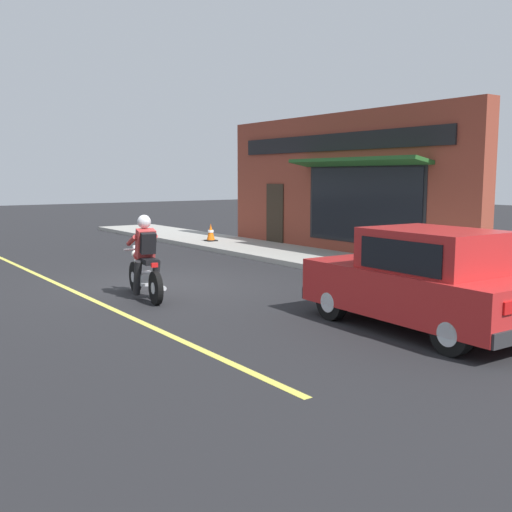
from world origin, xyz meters
The scene contains 7 objects.
ground_plane centered at (0.00, 0.00, 0.00)m, with size 80.00×80.00×0.00m, color black.
sidewalk_curb centered at (5.22, 3.00, 0.07)m, with size 2.60×22.00×0.14m, color #9E9B93.
lane_stripe centered at (-1.80, 3.00, 0.00)m, with size 0.12×19.80×0.01m, color #D1C64C.
storefront_building centered at (6.75, 1.68, 2.11)m, with size 1.25×10.12×4.20m.
motorcycle_with_rider centered at (-0.89, -1.00, 0.68)m, with size 0.65×2.01×1.62m.
car_hatchback centered at (1.50, -5.72, 0.77)m, with size 1.78×3.84×1.57m.
traffic_cone centered at (4.89, 6.03, 0.43)m, with size 0.36×0.36×0.60m.
Camera 1 is at (-5.81, -11.53, 2.35)m, focal length 42.00 mm.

